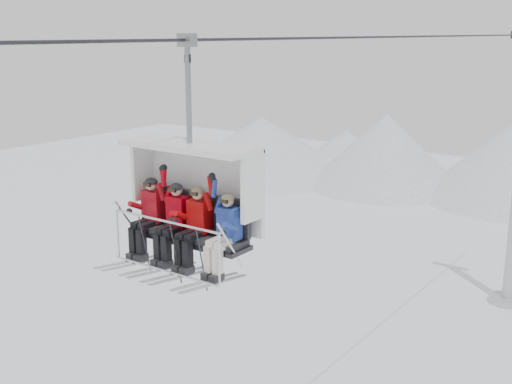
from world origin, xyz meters
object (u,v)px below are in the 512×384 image
Objects in this scene: skier_far_left at (149,214)px; skier_far_right at (225,232)px; chairlift_carrier at (196,190)px; skier_center_right at (195,224)px; skier_center_left at (174,220)px.

skier_far_left reaches higher than skier_far_right.
skier_far_right is at bearing -19.68° from chairlift_carrier.
skier_far_left is 1.11m from skier_center_right.
chairlift_carrier is 1.06m from skier_far_left.
skier_center_right is (0.24, -0.32, -0.52)m from chairlift_carrier.
skier_far_right is at bearing -0.20° from skier_far_left.
skier_far_right is (1.15, -0.00, -0.01)m from skier_center_left.
chairlift_carrier is 1.10m from skier_far_right.
skier_far_left is 1.00× the size of skier_center_left.
skier_far_left reaches higher than skier_center_left.
skier_center_left is 0.50m from skier_center_right.
chairlift_carrier is at bearing 20.03° from skier_far_left.
chairlift_carrier reaches higher than skier_far_left.
skier_center_left is at bearing -179.85° from skier_center_right.
skier_center_left reaches higher than skier_far_right.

